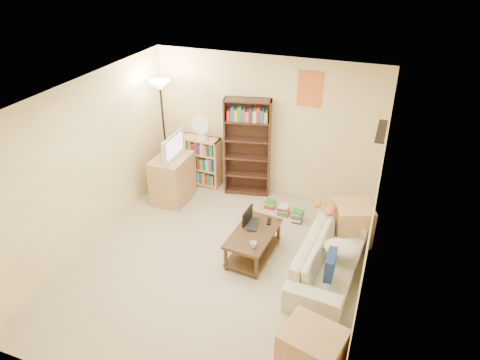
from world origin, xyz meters
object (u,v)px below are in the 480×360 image
object	(u,v)px
sofa	(329,259)
tabby_cat	(328,208)
end_cabinet	(312,350)
laptop	(256,225)
short_bookshelf	(201,161)
coffee_table	(253,241)
television	(170,146)
side_table	(351,222)
floor_lamp	(162,105)
tall_bookshelf	(247,146)
desk_fan	(201,127)
tv_stand	(173,178)
mug	(253,245)

from	to	relation	value
sofa	tabby_cat	distance (m)	0.84
sofa	end_cabinet	xyz separation A→B (m)	(0.08, -1.55, -0.01)
sofa	laptop	world-z (taller)	sofa
laptop	short_bookshelf	bearing A→B (deg)	36.35
coffee_table	television	world-z (taller)	television
tabby_cat	side_table	world-z (taller)	tabby_cat
tabby_cat	floor_lamp	distance (m)	3.24
laptop	coffee_table	bearing A→B (deg)	173.99
coffee_table	side_table	xyz separation A→B (m)	(1.28, 0.92, 0.03)
coffee_table	end_cabinet	bearing A→B (deg)	-47.96
tabby_cat	coffee_table	xyz separation A→B (m)	(-0.93, -0.73, -0.33)
tabby_cat	tall_bookshelf	distance (m)	1.92
coffee_table	end_cabinet	xyz separation A→B (m)	(1.20, -1.56, -0.02)
tabby_cat	end_cabinet	bearing A→B (deg)	-83.33
television	tall_bookshelf	world-z (taller)	tall_bookshelf
laptop	desk_fan	size ratio (longest dim) A/B	0.85
coffee_table	laptop	xyz separation A→B (m)	(-0.01, 0.17, 0.17)
tall_bookshelf	side_table	xyz separation A→B (m)	(1.98, -0.79, -0.63)
sofa	end_cabinet	distance (m)	1.55
tall_bookshelf	end_cabinet	xyz separation A→B (m)	(1.89, -3.26, -0.68)
desk_fan	side_table	world-z (taller)	desk_fan
tall_bookshelf	side_table	distance (m)	2.22
end_cabinet	tall_bookshelf	bearing A→B (deg)	120.12
sofa	short_bookshelf	size ratio (longest dim) A/B	2.03
tabby_cat	short_bookshelf	distance (m)	2.73
tall_bookshelf	side_table	world-z (taller)	tall_bookshelf
tv_stand	tall_bookshelf	bearing A→B (deg)	29.65
tv_stand	mug	bearing A→B (deg)	-35.01
coffee_table	floor_lamp	distance (m)	2.81
short_bookshelf	tall_bookshelf	bearing A→B (deg)	0.89
coffee_table	tv_stand	distance (m)	2.13
floor_lamp	end_cabinet	bearing A→B (deg)	-40.83
television	floor_lamp	size ratio (longest dim) A/B	0.36
tv_stand	end_cabinet	xyz separation A→B (m)	(3.05, -2.59, -0.15)
mug	floor_lamp	xyz separation A→B (m)	(-2.20, 1.61, 1.18)
coffee_table	mug	bearing A→B (deg)	-66.81
coffee_table	tall_bookshelf	size ratio (longest dim) A/B	0.57
short_bookshelf	end_cabinet	size ratio (longest dim) A/B	1.50
coffee_table	side_table	distance (m)	1.58
sofa	tabby_cat	xyz separation A→B (m)	(-0.18, 0.74, 0.35)
tall_bookshelf	short_bookshelf	xyz separation A→B (m)	(-0.92, -0.00, -0.47)
sofa	laptop	xyz separation A→B (m)	(-1.12, 0.18, 0.18)
tabby_cat	desk_fan	size ratio (longest dim) A/B	0.97
sofa	tall_bookshelf	world-z (taller)	tall_bookshelf
tabby_cat	television	world-z (taller)	television
coffee_table	laptop	bearing A→B (deg)	98.57
end_cabinet	short_bookshelf	bearing A→B (deg)	130.77
tabby_cat	laptop	xyz separation A→B (m)	(-0.94, -0.56, -0.17)
tabby_cat	floor_lamp	size ratio (longest dim) A/B	0.21
mug	tabby_cat	bearing A→B (deg)	52.31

